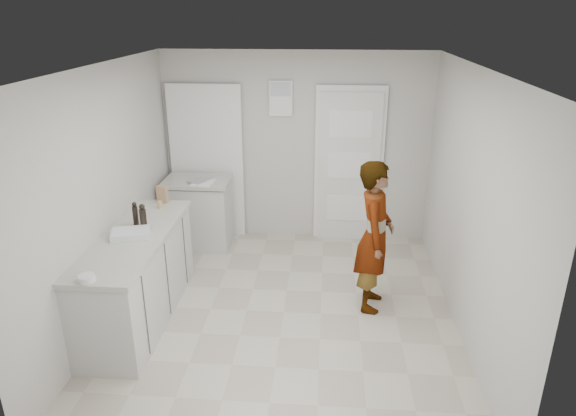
# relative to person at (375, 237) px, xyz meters

# --- Properties ---
(ground) EXTENTS (4.00, 4.00, 0.00)m
(ground) POSITION_rel_person_xyz_m (-0.92, -0.22, -0.80)
(ground) COLOR #AFA493
(ground) RESTS_ON ground
(room_shell) EXTENTS (4.00, 4.00, 4.00)m
(room_shell) POSITION_rel_person_xyz_m (-1.09, 1.73, 0.22)
(room_shell) COLOR beige
(room_shell) RESTS_ON ground
(main_counter) EXTENTS (0.64, 1.96, 0.93)m
(main_counter) POSITION_rel_person_xyz_m (-2.37, -0.42, -0.37)
(main_counter) COLOR silver
(main_counter) RESTS_ON ground
(side_counter) EXTENTS (0.84, 0.61, 0.93)m
(side_counter) POSITION_rel_person_xyz_m (-2.17, 1.33, -0.37)
(side_counter) COLOR silver
(side_counter) RESTS_ON ground
(person) EXTENTS (0.46, 0.63, 1.60)m
(person) POSITION_rel_person_xyz_m (0.00, 0.00, 0.00)
(person) COLOR silver
(person) RESTS_ON ground
(cake_mix_box) EXTENTS (0.13, 0.08, 0.19)m
(cake_mix_box) POSITION_rel_person_xyz_m (-2.34, 0.48, 0.22)
(cake_mix_box) COLOR #A67F53
(cake_mix_box) RESTS_ON main_counter
(spice_jar) EXTENTS (0.05, 0.05, 0.08)m
(spice_jar) POSITION_rel_person_xyz_m (-2.32, 0.31, 0.16)
(spice_jar) COLOR tan
(spice_jar) RESTS_ON main_counter
(oil_cruet_a) EXTENTS (0.07, 0.07, 0.27)m
(oil_cruet_a) POSITION_rel_person_xyz_m (-2.30, -0.27, 0.25)
(oil_cruet_a) COLOR black
(oil_cruet_a) RESTS_ON main_counter
(oil_cruet_b) EXTENTS (0.05, 0.05, 0.25)m
(oil_cruet_b) POSITION_rel_person_xyz_m (-2.42, -0.17, 0.24)
(oil_cruet_b) COLOR black
(oil_cruet_b) RESTS_ON main_counter
(baking_dish) EXTENTS (0.41, 0.33, 0.06)m
(baking_dish) POSITION_rel_person_xyz_m (-2.37, -0.45, 0.15)
(baking_dish) COLOR silver
(baking_dish) RESTS_ON main_counter
(egg_bowl) EXTENTS (0.14, 0.14, 0.05)m
(egg_bowl) POSITION_rel_person_xyz_m (-2.41, -1.32, 0.15)
(egg_bowl) COLOR silver
(egg_bowl) RESTS_ON main_counter
(papers) EXTENTS (0.28, 0.34, 0.01)m
(papers) POSITION_rel_person_xyz_m (-2.06, 1.21, 0.13)
(papers) COLOR white
(papers) RESTS_ON side_counter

